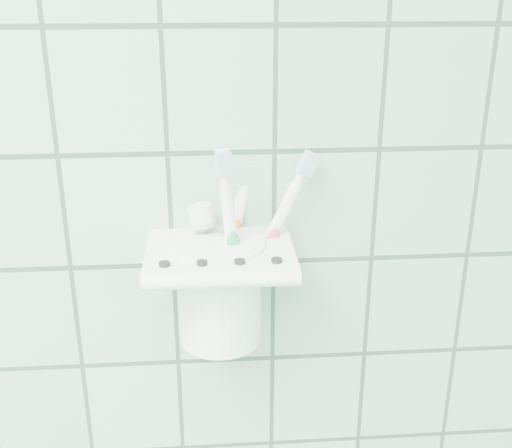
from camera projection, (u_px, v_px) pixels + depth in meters
holder_bracket at (220, 256)px, 0.60m from camera, size 0.14×0.11×0.04m
cup at (219, 287)px, 0.62m from camera, size 0.09×0.09×0.10m
toothbrush_pink at (241, 243)px, 0.60m from camera, size 0.03×0.02×0.19m
toothbrush_blue at (210, 237)px, 0.62m from camera, size 0.05×0.05×0.19m
toothbrush_orange at (226, 237)px, 0.61m from camera, size 0.08×0.03×0.19m
toothpaste_tube at (224, 255)px, 0.63m from camera, size 0.05×0.03×0.13m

